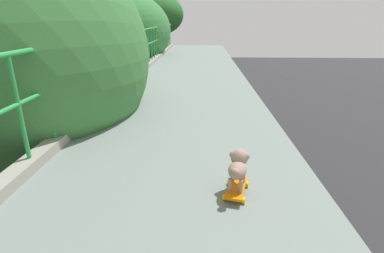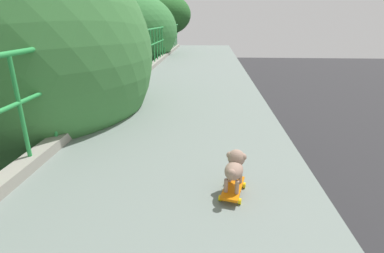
{
  "view_description": "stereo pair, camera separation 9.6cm",
  "coord_description": "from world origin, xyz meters",
  "px_view_note": "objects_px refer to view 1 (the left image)",
  "views": [
    {
      "loc": [
        1.59,
        -1.32,
        7.43
      ],
      "look_at": [
        1.47,
        2.2,
        6.13
      ],
      "focal_mm": 27.41,
      "sensor_mm": 36.0,
      "label": 1
    },
    {
      "loc": [
        1.69,
        -1.32,
        7.43
      ],
      "look_at": [
        1.47,
        2.2,
        6.13
      ],
      "focal_mm": 27.41,
      "sensor_mm": 36.0,
      "label": 2
    }
  ],
  "objects_px": {
    "car_yellow_cab_sixth": "(11,157)",
    "small_dog": "(238,165)",
    "car_black_fifth": "(41,203)",
    "car_grey_seventh": "(103,136)",
    "toy_skateboard": "(236,188)",
    "city_bus": "(106,79)"
  },
  "relations": [
    {
      "from": "car_yellow_cab_sixth",
      "to": "small_dog",
      "type": "height_order",
      "value": "small_dog"
    },
    {
      "from": "car_black_fifth",
      "to": "car_grey_seventh",
      "type": "bearing_deg",
      "value": 88.75
    },
    {
      "from": "car_grey_seventh",
      "to": "toy_skateboard",
      "type": "bearing_deg",
      "value": -65.62
    },
    {
      "from": "car_black_fifth",
      "to": "car_yellow_cab_sixth",
      "type": "xyz_separation_m",
      "value": [
        -3.66,
        3.88,
        -0.01
      ]
    },
    {
      "from": "car_yellow_cab_sixth",
      "to": "city_bus",
      "type": "bearing_deg",
      "value": 89.51
    },
    {
      "from": "car_black_fifth",
      "to": "city_bus",
      "type": "xyz_separation_m",
      "value": [
        -3.52,
        19.66,
        1.03
      ]
    },
    {
      "from": "car_yellow_cab_sixth",
      "to": "small_dog",
      "type": "distance_m",
      "value": 15.98
    },
    {
      "from": "city_bus",
      "to": "toy_skateboard",
      "type": "distance_m",
      "value": 28.93
    },
    {
      "from": "city_bus",
      "to": "small_dog",
      "type": "height_order",
      "value": "small_dog"
    },
    {
      "from": "car_black_fifth",
      "to": "small_dog",
      "type": "distance_m",
      "value": 11.11
    },
    {
      "from": "car_black_fifth",
      "to": "small_dog",
      "type": "xyz_separation_m",
      "value": [
        6.57,
        -7.08,
        5.49
      ]
    },
    {
      "from": "car_black_fifth",
      "to": "city_bus",
      "type": "height_order",
      "value": "city_bus"
    },
    {
      "from": "car_grey_seventh",
      "to": "city_bus",
      "type": "height_order",
      "value": "city_bus"
    },
    {
      "from": "toy_skateboard",
      "to": "small_dog",
      "type": "xyz_separation_m",
      "value": [
        0.01,
        0.03,
        0.21
      ]
    },
    {
      "from": "car_yellow_cab_sixth",
      "to": "small_dog",
      "type": "xyz_separation_m",
      "value": [
        10.23,
        -10.97,
        5.5
      ]
    },
    {
      "from": "city_bus",
      "to": "toy_skateboard",
      "type": "xyz_separation_m",
      "value": [
        10.09,
        -26.78,
        4.24
      ]
    },
    {
      "from": "small_dog",
      "to": "city_bus",
      "type": "bearing_deg",
      "value": 110.68
    },
    {
      "from": "toy_skateboard",
      "to": "car_yellow_cab_sixth",
      "type": "bearing_deg",
      "value": 132.9
    },
    {
      "from": "car_black_fifth",
      "to": "car_yellow_cab_sixth",
      "type": "bearing_deg",
      "value": 133.31
    },
    {
      "from": "car_black_fifth",
      "to": "car_grey_seventh",
      "type": "relative_size",
      "value": 1.03
    },
    {
      "from": "toy_skateboard",
      "to": "car_grey_seventh",
      "type": "bearing_deg",
      "value": 114.38
    },
    {
      "from": "toy_skateboard",
      "to": "car_black_fifth",
      "type": "bearing_deg",
      "value": 132.68
    }
  ]
}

